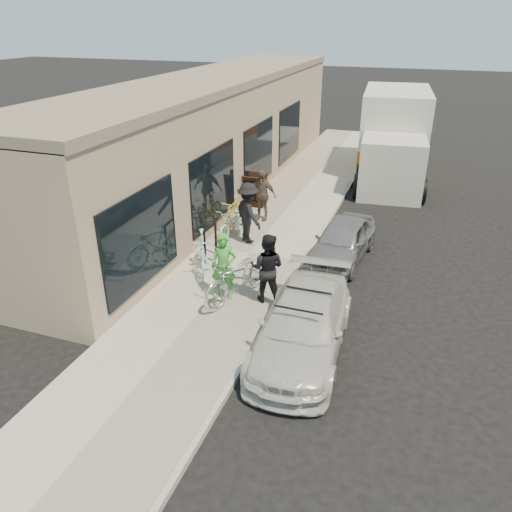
% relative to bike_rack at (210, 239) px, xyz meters
% --- Properties ---
extents(ground, '(120.00, 120.00, 0.00)m').
position_rel_bike_rack_xyz_m(ground, '(2.85, -2.28, -0.73)').
color(ground, black).
rests_on(ground, ground).
extents(sidewalk, '(3.00, 34.00, 0.15)m').
position_rel_bike_rack_xyz_m(sidewalk, '(0.85, 0.72, -0.65)').
color(sidewalk, '#ACA89B').
rests_on(sidewalk, ground).
extents(curb, '(0.12, 34.00, 0.13)m').
position_rel_bike_rack_xyz_m(curb, '(2.40, 0.72, -0.66)').
color(curb, '#A29D94').
rests_on(curb, ground).
extents(storefront, '(3.60, 20.00, 4.22)m').
position_rel_bike_rack_xyz_m(storefront, '(-2.39, 5.71, 1.40)').
color(storefront, tan).
rests_on(storefront, ground).
extents(bike_rack, '(0.11, 0.68, 0.95)m').
position_rel_bike_rack_xyz_m(bike_rack, '(0.00, 0.00, 0.00)').
color(bike_rack, black).
rests_on(bike_rack, sidewalk).
extents(sandwich_board, '(0.71, 0.72, 1.13)m').
position_rel_bike_rack_xyz_m(sandwich_board, '(-0.26, 4.25, 0.00)').
color(sandwich_board, '#321C0E').
rests_on(sandwich_board, sidewalk).
extents(sedan_white, '(1.89, 4.15, 1.22)m').
position_rel_bike_rack_xyz_m(sedan_white, '(3.33, -2.93, -0.14)').
color(sedan_white, beige).
rests_on(sedan_white, ground).
extents(sedan_silver, '(1.64, 3.39, 1.12)m').
position_rel_bike_rack_xyz_m(sedan_silver, '(3.29, 1.49, -0.17)').
color(sedan_silver, gray).
rests_on(sedan_silver, ground).
extents(moving_truck, '(3.23, 7.11, 3.39)m').
position_rel_bike_rack_xyz_m(moving_truck, '(3.67, 10.16, 0.78)').
color(moving_truck, beige).
rests_on(moving_truck, ground).
extents(tandem_bike, '(1.50, 2.34, 1.16)m').
position_rel_bike_rack_xyz_m(tandem_bike, '(1.47, -1.68, 0.00)').
color(tandem_bike, silver).
rests_on(tandem_bike, sidewalk).
extents(woman_rider, '(0.65, 0.50, 1.59)m').
position_rel_bike_rack_xyz_m(woman_rider, '(1.13, -1.74, 0.22)').
color(woman_rider, green).
rests_on(woman_rider, sidewalk).
extents(man_standing, '(0.85, 0.68, 1.66)m').
position_rel_bike_rack_xyz_m(man_standing, '(2.11, -1.54, 0.25)').
color(man_standing, black).
rests_on(man_standing, sidewalk).
extents(cruiser_bike_a, '(1.20, 1.77, 1.04)m').
position_rel_bike_rack_xyz_m(cruiser_bike_a, '(0.09, -0.70, -0.06)').
color(cruiser_bike_a, '#9BE7DC').
rests_on(cruiser_bike_a, sidewalk).
extents(cruiser_bike_b, '(0.72, 1.83, 0.94)m').
position_rel_bike_rack_xyz_m(cruiser_bike_b, '(0.02, 1.59, -0.10)').
color(cruiser_bike_b, '#9BE7DC').
rests_on(cruiser_bike_b, sidewalk).
extents(cruiser_bike_c, '(0.56, 1.73, 1.03)m').
position_rel_bike_rack_xyz_m(cruiser_bike_c, '(-0.19, 2.11, -0.06)').
color(cruiser_bike_c, gold).
rests_on(cruiser_bike_c, sidewalk).
extents(bystander_a, '(1.29, 1.24, 1.76)m').
position_rel_bike_rack_xyz_m(bystander_a, '(0.56, 1.45, 0.31)').
color(bystander_a, black).
rests_on(bystander_a, sidewalk).
extents(bystander_b, '(0.98, 0.44, 1.64)m').
position_rel_bike_rack_xyz_m(bystander_b, '(0.34, 3.23, 0.24)').
color(bystander_b, brown).
rests_on(bystander_b, sidewalk).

